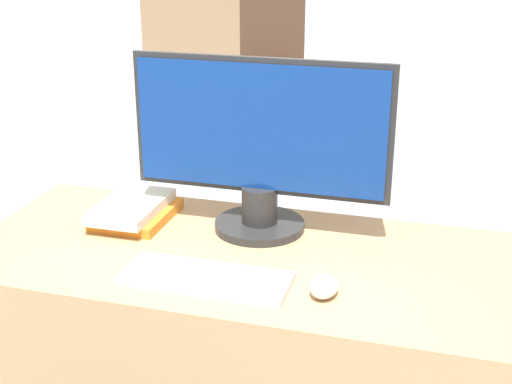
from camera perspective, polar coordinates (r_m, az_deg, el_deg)
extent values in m
cylinder|color=#282828|center=(1.77, 0.29, -2.68)|extent=(0.22, 0.22, 0.02)
cylinder|color=#282828|center=(1.75, 0.29, -1.00)|extent=(0.09, 0.09, 0.09)
cube|color=#282828|center=(1.69, 0.35, 5.25)|extent=(0.63, 0.01, 0.33)
cube|color=navy|center=(1.69, 0.30, 5.21)|extent=(0.60, 0.02, 0.30)
cube|color=silver|center=(1.53, -4.01, -6.91)|extent=(0.36, 0.14, 0.02)
ellipsoid|color=white|center=(1.48, 5.47, -7.53)|extent=(0.06, 0.08, 0.04)
cube|color=orange|center=(1.86, -9.52, -1.77)|extent=(0.17, 0.22, 0.03)
cube|color=silver|center=(1.84, -9.95, -1.15)|extent=(0.15, 0.24, 0.03)
cylinder|color=#4C3323|center=(4.68, -2.25, 5.46)|extent=(0.04, 0.04, 0.39)
cylinder|color=#4C3323|center=(4.58, 2.29, 5.10)|extent=(0.04, 0.04, 0.39)
cylinder|color=#4C3323|center=(5.03, -0.89, 6.57)|extent=(0.04, 0.04, 0.39)
cylinder|color=#4C3323|center=(4.94, 3.36, 6.26)|extent=(0.04, 0.04, 0.39)
cube|color=#4C3323|center=(4.75, 0.64, 8.42)|extent=(0.44, 0.44, 0.05)
cube|color=#4C3323|center=(4.89, 1.29, 12.31)|extent=(0.44, 0.04, 0.54)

